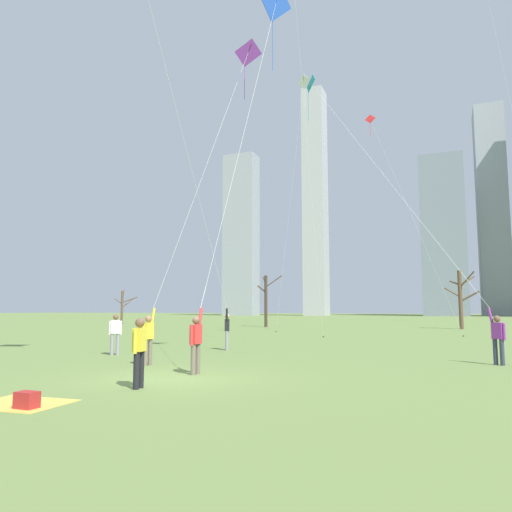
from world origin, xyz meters
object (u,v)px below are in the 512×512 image
(kite_flyer_foreground_left_blue, at_px, (219,244))
(bare_tree_left_of_center, at_px, (461,297))
(distant_kite_low_near_trees_white, at_px, (302,99))
(bare_tree_center, at_px, (266,299))
(picnic_spot, at_px, (24,401))
(kite_flyer_midfield_center_purple, at_px, (166,286))
(bare_tree_leftmost, at_px, (123,306))
(distant_kite_high_overhead_red, at_px, (380,143))
(kite_flyer_far_back_teal, at_px, (452,274))
(kite_flyer_midfield_left_pink, at_px, (201,223))
(bystander_far_off_by_trees, at_px, (139,349))
(bystander_strolling_midfield, at_px, (115,332))

(kite_flyer_foreground_left_blue, xyz_separation_m, bare_tree_left_of_center, (7.46, 35.74, -0.85))
(distant_kite_low_near_trees_white, relative_size, bare_tree_center, 3.88)
(picnic_spot, bearing_deg, distant_kite_low_near_trees_white, 95.89)
(distant_kite_low_near_trees_white, distance_m, bare_tree_center, 20.65)
(kite_flyer_midfield_center_purple, distance_m, bare_tree_leftmost, 43.73)
(kite_flyer_foreground_left_blue, bearing_deg, bare_tree_leftmost, 130.62)
(bare_tree_left_of_center, distance_m, bare_tree_center, 18.89)
(distant_kite_high_overhead_red, bearing_deg, kite_flyer_far_back_teal, -75.11)
(kite_flyer_foreground_left_blue, xyz_separation_m, distant_kite_high_overhead_red, (2.21, 22.16, 10.13))
(kite_flyer_midfield_left_pink, xyz_separation_m, distant_kite_high_overhead_red, (5.05, 18.04, 8.63))
(kite_flyer_midfield_left_pink, xyz_separation_m, bystander_far_off_by_trees, (2.54, -7.64, -4.41))
(bystander_strolling_midfield, relative_size, picnic_spot, 0.86)
(kite_flyer_far_back_teal, relative_size, distant_kite_high_overhead_red, 0.87)
(kite_flyer_midfield_center_purple, distance_m, bare_tree_center, 34.47)
(bare_tree_center, bearing_deg, bystander_far_off_by_trees, -73.68)
(bystander_strolling_midfield, bearing_deg, bare_tree_left_of_center, 67.54)
(bystander_far_off_by_trees, xyz_separation_m, distant_kite_high_overhead_red, (2.51, 25.68, 13.03))
(bystander_strolling_midfield, relative_size, bystander_far_off_by_trees, 1.00)
(kite_flyer_far_back_teal, relative_size, distant_kite_low_near_trees_white, 0.67)
(kite_flyer_far_back_teal, distance_m, picnic_spot, 14.38)
(kite_flyer_far_back_teal, height_order, distant_kite_low_near_trees_white, distant_kite_low_near_trees_white)
(bare_tree_center, bearing_deg, bystander_strolling_midfield, -80.38)
(picnic_spot, distance_m, bare_tree_left_of_center, 42.74)
(bystander_far_off_by_trees, xyz_separation_m, bare_tree_leftmost, (-29.71, 38.50, 1.31))
(kite_flyer_far_back_teal, height_order, bare_tree_leftmost, kite_flyer_far_back_teal)
(picnic_spot, bearing_deg, kite_flyer_foreground_left_blue, 79.78)
(kite_flyer_foreground_left_blue, relative_size, bystander_strolling_midfield, 8.59)
(kite_flyer_midfield_center_purple, distance_m, picnic_spot, 7.62)
(bystander_far_off_by_trees, bearing_deg, kite_flyer_midfield_center_purple, 115.70)
(kite_flyer_far_back_teal, distance_m, kite_flyer_midfield_center_purple, 10.23)
(distant_kite_low_near_trees_white, bearing_deg, bare_tree_leftmost, 156.16)
(bare_tree_leftmost, bearing_deg, kite_flyer_midfield_center_purple, -50.99)
(bystander_strolling_midfield, bearing_deg, picnic_spot, -61.12)
(kite_flyer_midfield_left_pink, relative_size, picnic_spot, 9.26)
(kite_flyer_midfield_center_purple, distance_m, kite_flyer_midfield_left_pink, 4.14)
(kite_flyer_midfield_left_pink, height_order, distant_kite_low_near_trees_white, distant_kite_low_near_trees_white)
(bystander_far_off_by_trees, distance_m, bare_tree_left_of_center, 40.07)
(bare_tree_center, bearing_deg, bare_tree_leftmost, 177.93)
(bystander_strolling_midfield, height_order, distant_kite_low_near_trees_white, distant_kite_low_near_trees_white)
(bare_tree_leftmost, bearing_deg, distant_kite_high_overhead_red, -21.70)
(kite_flyer_foreground_left_blue, distance_m, kite_flyer_midfield_left_pink, 5.24)
(kite_flyer_far_back_teal, relative_size, kite_flyer_midfield_center_purple, 1.12)
(bystander_far_off_by_trees, relative_size, bare_tree_left_of_center, 0.30)
(kite_flyer_midfield_left_pink, height_order, bare_tree_left_of_center, kite_flyer_midfield_left_pink)
(distant_kite_high_overhead_red, xyz_separation_m, picnic_spot, (-3.29, -28.21, -13.84))
(kite_flyer_midfield_left_pink, relative_size, bystander_strolling_midfield, 10.75)
(bystander_far_off_by_trees, xyz_separation_m, bare_tree_center, (-11.08, 37.83, 2.02))
(picnic_spot, height_order, bare_tree_center, bare_tree_center)
(kite_flyer_foreground_left_blue, relative_size, bare_tree_center, 2.57)
(kite_flyer_foreground_left_blue, relative_size, bystander_far_off_by_trees, 8.59)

